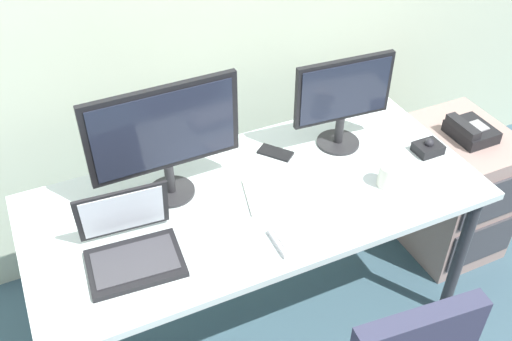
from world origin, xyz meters
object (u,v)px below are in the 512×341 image
at_px(file_cabinet, 452,189).
at_px(monitor_side, 343,97).
at_px(paper_notepad, 266,195).
at_px(coffee_mug, 389,175).
at_px(desk_phone, 470,131).
at_px(laptop, 131,244).
at_px(cell_phone, 275,153).
at_px(keyboard, 328,227).
at_px(trackball_mouse, 428,148).
at_px(monitor_main, 165,135).

distance_m(file_cabinet, monitor_side, 0.91).
bearing_deg(paper_notepad, coffee_mug, -16.54).
height_order(desk_phone, laptop, laptop).
bearing_deg(laptop, desk_phone, 5.04).
xyz_separation_m(file_cabinet, cell_phone, (-0.91, 0.15, 0.42)).
xyz_separation_m(coffee_mug, paper_notepad, (-0.46, 0.14, -0.04)).
height_order(desk_phone, cell_phone, same).
height_order(keyboard, trackball_mouse, trackball_mouse).
xyz_separation_m(file_cabinet, keyboard, (-0.94, -0.33, 0.43)).
distance_m(monitor_main, paper_notepad, 0.45).
bearing_deg(cell_phone, laptop, 165.20).
bearing_deg(keyboard, laptop, 165.43).
distance_m(file_cabinet, trackball_mouse, 0.56).
xyz_separation_m(trackball_mouse, coffee_mug, (-0.27, -0.10, 0.02)).
xyz_separation_m(monitor_side, coffee_mug, (0.03, -0.31, -0.18)).
bearing_deg(trackball_mouse, coffee_mug, -158.95).
xyz_separation_m(monitor_main, monitor_side, (0.74, 0.01, -0.04)).
height_order(monitor_main, laptop, monitor_main).
bearing_deg(monitor_side, file_cabinet, -8.71).
bearing_deg(monitor_main, cell_phone, 6.68).
height_order(monitor_side, coffee_mug, monitor_side).
bearing_deg(desk_phone, cell_phone, 169.69).
relative_size(file_cabinet, keyboard, 1.61).
xyz_separation_m(file_cabinet, paper_notepad, (-1.06, -0.08, 0.42)).
bearing_deg(trackball_mouse, monitor_main, 169.11).
bearing_deg(trackball_mouse, desk_phone, 16.00).
bearing_deg(monitor_main, monitor_side, 0.40).
relative_size(keyboard, paper_notepad, 1.98).
height_order(file_cabinet, paper_notepad, paper_notepad).
bearing_deg(cell_phone, monitor_side, -48.96).
bearing_deg(trackball_mouse, file_cabinet, 18.23).
relative_size(file_cabinet, monitor_side, 1.59).
height_order(file_cabinet, cell_phone, cell_phone).
height_order(paper_notepad, cell_phone, paper_notepad).
bearing_deg(paper_notepad, file_cabinet, 4.17).
bearing_deg(cell_phone, file_cabinet, -47.79).
distance_m(desk_phone, cell_phone, 0.92).
height_order(trackball_mouse, coffee_mug, coffee_mug).
bearing_deg(monitor_main, file_cabinet, -3.84).
xyz_separation_m(desk_phone, monitor_main, (-1.37, 0.11, 0.32)).
bearing_deg(laptop, trackball_mouse, 2.15).
distance_m(monitor_main, cell_phone, 0.54).
distance_m(monitor_side, cell_phone, 0.36).
relative_size(file_cabinet, desk_phone, 3.31).
bearing_deg(laptop, keyboard, -14.57).
distance_m(laptop, cell_phone, 0.76).
distance_m(desk_phone, trackball_mouse, 0.34).
distance_m(keyboard, laptop, 0.68).
relative_size(desk_phone, trackball_mouse, 1.82).
relative_size(desk_phone, monitor_main, 0.36).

